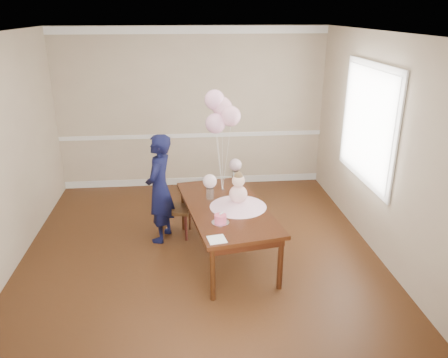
% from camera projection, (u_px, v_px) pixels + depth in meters
% --- Properties ---
extents(floor, '(4.50, 5.00, 0.00)m').
position_uv_depth(floor, '(201.00, 256.00, 5.55)').
color(floor, '#321A0C').
rests_on(floor, ground).
extents(ceiling, '(4.50, 5.00, 0.02)m').
position_uv_depth(ceiling, '(196.00, 33.00, 4.57)').
color(ceiling, silver).
rests_on(ceiling, wall_back).
extents(wall_back, '(4.50, 0.02, 2.70)m').
position_uv_depth(wall_back, '(192.00, 110.00, 7.38)').
color(wall_back, tan).
rests_on(wall_back, floor).
extents(wall_front, '(4.50, 0.02, 2.70)m').
position_uv_depth(wall_front, '(215.00, 279.00, 2.75)').
color(wall_front, tan).
rests_on(wall_front, floor).
extents(wall_right, '(0.02, 5.00, 2.70)m').
position_uv_depth(wall_right, '(384.00, 150.00, 5.27)').
color(wall_right, tan).
rests_on(wall_right, floor).
extents(chair_rail_trim, '(4.50, 0.02, 0.07)m').
position_uv_depth(chair_rail_trim, '(193.00, 136.00, 7.54)').
color(chair_rail_trim, white).
rests_on(chair_rail_trim, wall_back).
extents(crown_molding, '(4.50, 0.02, 0.12)m').
position_uv_depth(crown_molding, '(190.00, 30.00, 6.91)').
color(crown_molding, white).
rests_on(crown_molding, wall_back).
extents(baseboard_trim, '(4.50, 0.02, 0.12)m').
position_uv_depth(baseboard_trim, '(194.00, 181.00, 7.84)').
color(baseboard_trim, silver).
rests_on(baseboard_trim, floor).
extents(window_frame, '(0.02, 1.66, 1.56)m').
position_uv_depth(window_frame, '(368.00, 124.00, 5.66)').
color(window_frame, white).
rests_on(window_frame, wall_right).
extents(window_blinds, '(0.01, 1.50, 1.40)m').
position_uv_depth(window_blinds, '(367.00, 124.00, 5.66)').
color(window_blinds, silver).
rests_on(window_blinds, wall_right).
extents(dining_table_top, '(1.21, 1.96, 0.05)m').
position_uv_depth(dining_table_top, '(226.00, 208.00, 5.35)').
color(dining_table_top, black).
rests_on(dining_table_top, table_leg_fl).
extents(table_apron, '(1.11, 1.86, 0.09)m').
position_uv_depth(table_apron, '(226.00, 213.00, 5.37)').
color(table_apron, black).
rests_on(table_apron, table_leg_fl).
extents(table_leg_fl, '(0.07, 0.07, 0.64)m').
position_uv_depth(table_leg_fl, '(213.00, 274.00, 4.62)').
color(table_leg_fl, black).
rests_on(table_leg_fl, floor).
extents(table_leg_fr, '(0.07, 0.07, 0.64)m').
position_uv_depth(table_leg_fr, '(280.00, 263.00, 4.81)').
color(table_leg_fr, black).
rests_on(table_leg_fr, floor).
extents(table_leg_bl, '(0.07, 0.07, 0.64)m').
position_uv_depth(table_leg_bl, '(184.00, 209.00, 6.13)').
color(table_leg_bl, black).
rests_on(table_leg_bl, floor).
extents(table_leg_br, '(0.07, 0.07, 0.64)m').
position_uv_depth(table_leg_br, '(236.00, 203.00, 6.32)').
color(table_leg_br, black).
rests_on(table_leg_br, floor).
extents(baby_skirt, '(0.80, 0.80, 0.09)m').
position_uv_depth(baby_skirt, '(238.00, 203.00, 5.32)').
color(baby_skirt, '#FFBBD6').
rests_on(baby_skirt, dining_table_top).
extents(baby_torso, '(0.22, 0.22, 0.22)m').
position_uv_depth(baby_torso, '(238.00, 194.00, 5.27)').
color(baby_torso, '#FFA1C6').
rests_on(baby_torso, baby_skirt).
extents(baby_head, '(0.16, 0.16, 0.16)m').
position_uv_depth(baby_head, '(238.00, 181.00, 5.21)').
color(baby_head, beige).
rests_on(baby_head, baby_torso).
extents(baby_hair, '(0.11, 0.11, 0.11)m').
position_uv_depth(baby_hair, '(238.00, 176.00, 5.19)').
color(baby_hair, brown).
rests_on(baby_hair, baby_head).
extents(cake_platter, '(0.23, 0.23, 0.01)m').
position_uv_depth(cake_platter, '(220.00, 222.00, 4.92)').
color(cake_platter, silver).
rests_on(cake_platter, dining_table_top).
extents(birthday_cake, '(0.16, 0.16, 0.09)m').
position_uv_depth(birthday_cake, '(220.00, 219.00, 4.90)').
color(birthday_cake, '#E54868').
rests_on(birthday_cake, cake_platter).
extents(cake_flower_a, '(0.03, 0.03, 0.03)m').
position_uv_depth(cake_flower_a, '(220.00, 214.00, 4.88)').
color(cake_flower_a, white).
rests_on(cake_flower_a, birthday_cake).
extents(cake_flower_b, '(0.03, 0.03, 0.03)m').
position_uv_depth(cake_flower_b, '(222.00, 213.00, 4.91)').
color(cake_flower_b, white).
rests_on(cake_flower_b, birthday_cake).
extents(rose_vase_near, '(0.11, 0.11, 0.15)m').
position_uv_depth(rose_vase_near, '(210.00, 193.00, 5.53)').
color(rose_vase_near, white).
rests_on(rose_vase_near, dining_table_top).
extents(roses_near, '(0.17, 0.17, 0.17)m').
position_uv_depth(roses_near, '(210.00, 181.00, 5.47)').
color(roses_near, beige).
rests_on(roses_near, rose_vase_near).
extents(rose_vase_far, '(0.11, 0.11, 0.15)m').
position_uv_depth(rose_vase_far, '(235.00, 176.00, 6.10)').
color(rose_vase_far, white).
rests_on(rose_vase_far, dining_table_top).
extents(roses_far, '(0.17, 0.17, 0.17)m').
position_uv_depth(roses_far, '(235.00, 165.00, 6.04)').
color(roses_far, beige).
rests_on(roses_far, rose_vase_far).
extents(napkin, '(0.21, 0.21, 0.01)m').
position_uv_depth(napkin, '(217.00, 239.00, 4.56)').
color(napkin, white).
rests_on(napkin, dining_table_top).
extents(balloon_weight, '(0.04, 0.04, 0.02)m').
position_uv_depth(balloon_weight, '(223.00, 189.00, 5.81)').
color(balloon_weight, silver).
rests_on(balloon_weight, dining_table_top).
extents(balloon_a, '(0.26, 0.26, 0.26)m').
position_uv_depth(balloon_a, '(216.00, 123.00, 5.46)').
color(balloon_a, '#EAA6C7').
rests_on(balloon_a, balloon_ribbon_a).
extents(balloon_b, '(0.26, 0.26, 0.26)m').
position_uv_depth(balloon_b, '(231.00, 116.00, 5.43)').
color(balloon_b, '#F7AFC8').
rests_on(balloon_b, balloon_ribbon_b).
extents(balloon_c, '(0.26, 0.26, 0.26)m').
position_uv_depth(balloon_c, '(222.00, 107.00, 5.50)').
color(balloon_c, '#E8A4BA').
rests_on(balloon_c, balloon_ribbon_c).
extents(balloon_d, '(0.26, 0.26, 0.26)m').
position_uv_depth(balloon_d, '(215.00, 100.00, 5.46)').
color(balloon_d, '#FFB4DA').
rests_on(balloon_d, balloon_ribbon_d).
extents(balloon_ribbon_a, '(0.08, 0.02, 0.77)m').
position_uv_depth(balloon_ribbon_a, '(219.00, 162.00, 5.66)').
color(balloon_ribbon_a, white).
rests_on(balloon_ribbon_a, balloon_weight).
extents(balloon_ribbon_b, '(0.10, 0.03, 0.86)m').
position_uv_depth(balloon_ribbon_b, '(226.00, 159.00, 5.65)').
color(balloon_ribbon_b, white).
rests_on(balloon_ribbon_b, balloon_weight).
extents(balloon_ribbon_c, '(0.01, 0.09, 0.95)m').
position_uv_depth(balloon_ribbon_c, '(222.00, 154.00, 5.68)').
color(balloon_ribbon_c, white).
rests_on(balloon_ribbon_c, balloon_weight).
extents(balloon_ribbon_d, '(0.09, 0.08, 1.04)m').
position_uv_depth(balloon_ribbon_d, '(219.00, 151.00, 5.66)').
color(balloon_ribbon_d, white).
rests_on(balloon_ribbon_d, balloon_weight).
extents(dining_chair_seat, '(0.45, 0.45, 0.04)m').
position_uv_depth(dining_chair_seat, '(176.00, 208.00, 5.96)').
color(dining_chair_seat, '#371F0F').
rests_on(dining_chair_seat, chair_leg_fl).
extents(chair_leg_fl, '(0.04, 0.04, 0.38)m').
position_uv_depth(chair_leg_fl, '(163.00, 227.00, 5.90)').
color(chair_leg_fl, '#321C0D').
rests_on(chair_leg_fl, floor).
extents(chair_leg_fr, '(0.04, 0.04, 0.38)m').
position_uv_depth(chair_leg_fr, '(186.00, 228.00, 5.88)').
color(chair_leg_fr, '#34110E').
rests_on(chair_leg_fr, floor).
extents(chair_leg_bl, '(0.04, 0.04, 0.38)m').
position_uv_depth(chair_leg_bl, '(168.00, 216.00, 6.20)').
color(chair_leg_bl, black).
rests_on(chair_leg_bl, floor).
extents(chair_leg_br, '(0.04, 0.04, 0.38)m').
position_uv_depth(chair_leg_br, '(190.00, 217.00, 6.17)').
color(chair_leg_br, '#3C1E10').
rests_on(chair_leg_br, floor).
extents(chair_back_post_l, '(0.04, 0.04, 0.49)m').
position_uv_depth(chair_back_post_l, '(160.00, 195.00, 5.74)').
color(chair_back_post_l, '#33150D').
rests_on(chair_back_post_l, dining_chair_seat).
extents(chair_back_post_r, '(0.04, 0.04, 0.49)m').
position_uv_depth(chair_back_post_r, '(165.00, 186.00, 6.03)').
color(chair_back_post_r, '#371B0F').
rests_on(chair_back_post_r, dining_chair_seat).
extents(chair_slat_low, '(0.09, 0.35, 0.04)m').
position_uv_depth(chair_slat_low, '(163.00, 198.00, 5.92)').
color(chair_slat_low, '#35170E').
rests_on(chair_slat_low, dining_chair_seat).
extents(chair_slat_mid, '(0.09, 0.35, 0.04)m').
position_uv_depth(chair_slat_mid, '(162.00, 188.00, 5.87)').
color(chair_slat_mid, '#34160E').
rests_on(chair_slat_mid, dining_chair_seat).
extents(chair_slat_top, '(0.09, 0.35, 0.04)m').
position_uv_depth(chair_slat_top, '(162.00, 179.00, 5.82)').
color(chair_slat_top, '#311C0D').
rests_on(chair_slat_top, dining_chair_seat).
extents(woman, '(0.50, 0.62, 1.47)m').
position_uv_depth(woman, '(160.00, 189.00, 5.73)').
color(woman, black).
rests_on(woman, floor).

